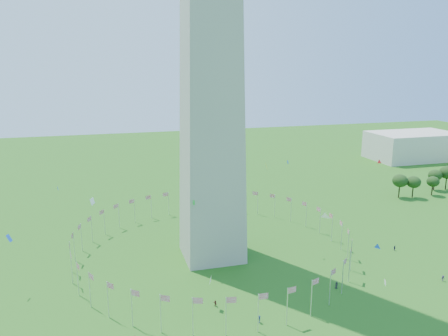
{
  "coord_description": "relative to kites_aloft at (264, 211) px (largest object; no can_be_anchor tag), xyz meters",
  "views": [
    {
      "loc": [
        -29.51,
        -67.86,
        56.13
      ],
      "look_at": [
        -0.5,
        35.0,
        30.52
      ],
      "focal_mm": 35.0,
      "sensor_mm": 36.0,
      "label": 1
    }
  ],
  "objects": [
    {
      "name": "gov_building_east_a",
      "position": [
        143.78,
        126.37,
        -14.34
      ],
      "size": [
        50.0,
        30.0,
        16.0
      ],
      "primitive_type": "cube",
      "color": "beige",
      "rests_on": "ground"
    },
    {
      "name": "tree_line_east",
      "position": [
        109.18,
        61.6,
        -17.41
      ],
      "size": [
        53.43,
        15.86,
        10.75
      ],
      "color": "#234717",
      "rests_on": "ground"
    },
    {
      "name": "crowd",
      "position": [
        -0.03,
        -16.61,
        -21.5
      ],
      "size": [
        95.09,
        60.04,
        1.86
      ],
      "color": "black",
      "rests_on": "ground"
    },
    {
      "name": "kites_aloft",
      "position": [
        0.0,
        0.0,
        0.0
      ],
      "size": [
        107.25,
        76.19,
        40.11
      ],
      "color": "white",
      "rests_on": "ground"
    },
    {
      "name": "flag_ring",
      "position": [
        -6.22,
        26.37,
        -17.84
      ],
      "size": [
        80.24,
        80.24,
        9.0
      ],
      "color": "silver",
      "rests_on": "ground"
    }
  ]
}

